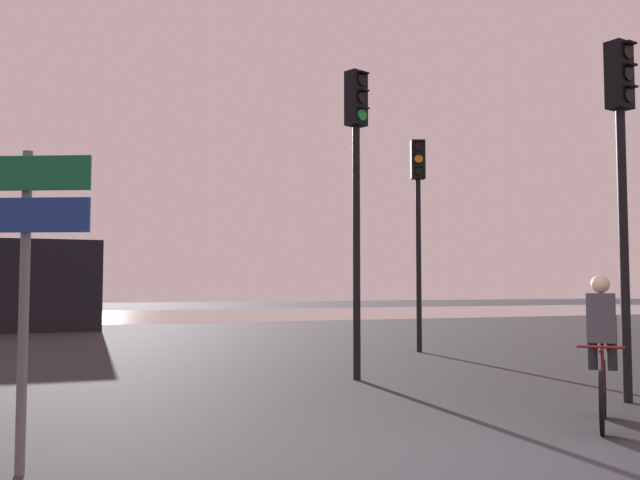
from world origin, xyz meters
TOP-DOWN VIEW (x-y plane):
  - ground_plane at (0.00, 0.00)m, footprint 120.00×120.00m
  - water_strip at (0.00, 31.39)m, footprint 80.00×16.00m
  - traffic_light_near_right at (3.60, 2.05)m, footprint 0.36×0.38m
  - traffic_light_far_right at (4.58, 9.16)m, footprint 0.38×0.40m
  - traffic_light_center at (1.28, 5.35)m, footprint 0.39×0.41m
  - direction_sign_post at (-3.62, 1.10)m, footprint 1.01×0.49m
  - cyclist at (2.21, 1.00)m, footprint 1.22×1.25m

SIDE VIEW (x-z plane):
  - ground_plane at x=0.00m, z-range 0.00..0.00m
  - water_strip at x=0.00m, z-range 0.00..0.01m
  - cyclist at x=2.21m, z-range 0.01..1.63m
  - direction_sign_post at x=-3.62m, z-range 0.49..3.09m
  - traffic_light_near_right at x=3.60m, z-range 0.91..5.64m
  - traffic_light_far_right at x=4.58m, z-range 0.92..5.77m
  - traffic_light_center at x=1.28m, z-range 0.94..5.95m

